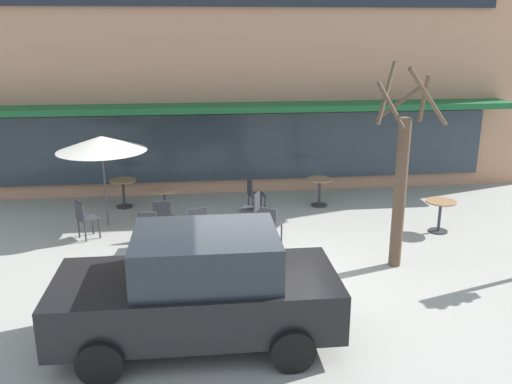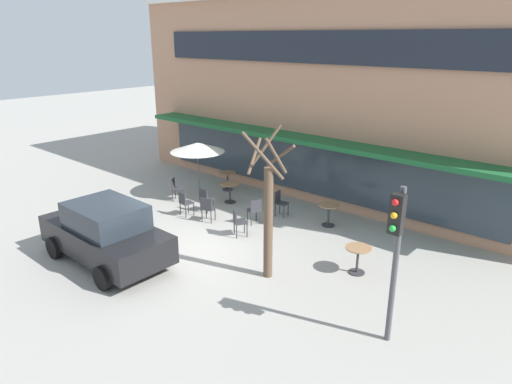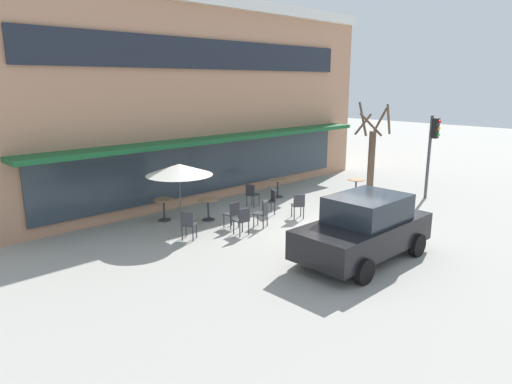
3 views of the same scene
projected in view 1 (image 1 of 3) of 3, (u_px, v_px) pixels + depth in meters
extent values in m
plane|color=#9E9B93|center=(264.00, 283.00, 10.20)|extent=(80.00, 80.00, 0.00)
cube|color=tan|center=(227.00, 48.00, 18.58)|extent=(18.22, 8.00, 7.93)
cube|color=#19592D|center=(238.00, 108.00, 14.65)|extent=(15.49, 1.10, 0.16)
cube|color=#2D3842|center=(237.00, 147.00, 15.47)|extent=(14.58, 0.10, 1.90)
cylinder|color=#333338|center=(319.00, 205.00, 14.67)|extent=(0.44, 0.44, 0.03)
cylinder|color=#333338|center=(319.00, 192.00, 14.56)|extent=(0.07, 0.07, 0.70)
cylinder|color=#99704C|center=(320.00, 179.00, 14.46)|extent=(0.70, 0.70, 0.03)
cylinder|color=#333338|center=(438.00, 231.00, 12.79)|extent=(0.44, 0.44, 0.03)
cylinder|color=#333338|center=(440.00, 216.00, 12.68)|extent=(0.07, 0.07, 0.70)
cylinder|color=#99704C|center=(441.00, 202.00, 12.58)|extent=(0.70, 0.70, 0.03)
cylinder|color=#333338|center=(165.00, 217.00, 13.70)|extent=(0.44, 0.44, 0.03)
cylinder|color=#333338|center=(165.00, 204.00, 13.60)|extent=(0.07, 0.07, 0.70)
cylinder|color=#99704C|center=(164.00, 190.00, 13.49)|extent=(0.70, 0.70, 0.03)
cylinder|color=#333338|center=(125.00, 206.00, 14.55)|extent=(0.44, 0.44, 0.03)
cylinder|color=#333338|center=(124.00, 194.00, 14.45)|extent=(0.07, 0.07, 0.70)
cylinder|color=#99704C|center=(123.00, 180.00, 14.34)|extent=(0.70, 0.70, 0.03)
cylinder|color=#4C4C51|center=(105.00, 182.00, 12.91)|extent=(0.04, 0.04, 2.20)
cone|color=silver|center=(101.00, 143.00, 12.65)|extent=(2.10, 2.10, 0.35)
cylinder|color=#333338|center=(156.00, 224.00, 12.64)|extent=(0.04, 0.04, 0.45)
cylinder|color=#333338|center=(171.00, 223.00, 12.68)|extent=(0.04, 0.04, 0.45)
cylinder|color=#333338|center=(155.00, 229.00, 12.32)|extent=(0.04, 0.04, 0.45)
cylinder|color=#333338|center=(170.00, 228.00, 12.36)|extent=(0.04, 0.04, 0.45)
cube|color=#333338|center=(163.00, 216.00, 12.43)|extent=(0.40, 0.40, 0.04)
cube|color=#333338|center=(162.00, 209.00, 12.20)|extent=(0.40, 0.04, 0.40)
cylinder|color=#333338|center=(186.00, 233.00, 12.05)|extent=(0.04, 0.04, 0.45)
cylinder|color=#333338|center=(200.00, 231.00, 12.21)|extent=(0.04, 0.04, 0.45)
cylinder|color=#333338|center=(191.00, 238.00, 11.77)|extent=(0.04, 0.04, 0.45)
cylinder|color=#333338|center=(206.00, 236.00, 11.92)|extent=(0.04, 0.04, 0.45)
cube|color=#333338|center=(195.00, 224.00, 11.92)|extent=(0.52, 0.52, 0.04)
cube|color=#333338|center=(198.00, 217.00, 11.70)|extent=(0.39, 0.19, 0.40)
cylinder|color=#333338|center=(268.00, 230.00, 12.23)|extent=(0.04, 0.04, 0.45)
cylinder|color=#333338|center=(282.00, 233.00, 12.08)|extent=(0.04, 0.04, 0.45)
cylinder|color=#333338|center=(261.00, 235.00, 11.94)|extent=(0.04, 0.04, 0.45)
cylinder|color=#333338|center=(275.00, 238.00, 11.79)|extent=(0.04, 0.04, 0.45)
cube|color=#333338|center=(271.00, 224.00, 11.94)|extent=(0.55, 0.55, 0.04)
cube|color=#333338|center=(268.00, 217.00, 11.72)|extent=(0.36, 0.25, 0.40)
cylinder|color=#333338|center=(93.00, 225.00, 12.57)|extent=(0.04, 0.04, 0.45)
cylinder|color=#333338|center=(100.00, 229.00, 12.33)|extent=(0.04, 0.04, 0.45)
cylinder|color=#333338|center=(79.00, 228.00, 12.35)|extent=(0.04, 0.04, 0.45)
cylinder|color=#333338|center=(85.00, 232.00, 12.11)|extent=(0.04, 0.04, 0.45)
cube|color=#333338|center=(88.00, 218.00, 12.27)|extent=(0.56, 0.56, 0.04)
cube|color=#333338|center=(80.00, 211.00, 12.09)|extent=(0.26, 0.35, 0.40)
cylinder|color=#333338|center=(240.00, 220.00, 12.88)|extent=(0.04, 0.04, 0.45)
cylinder|color=#333338|center=(245.00, 216.00, 13.19)|extent=(0.04, 0.04, 0.45)
cylinder|color=#333338|center=(254.00, 222.00, 12.78)|extent=(0.04, 0.04, 0.45)
cylinder|color=#333338|center=(258.00, 217.00, 13.09)|extent=(0.04, 0.04, 0.45)
cube|color=#333338|center=(249.00, 209.00, 12.91)|extent=(0.53, 0.53, 0.04)
cube|color=#333338|center=(257.00, 201.00, 12.79)|extent=(0.20, 0.38, 0.40)
cylinder|color=#333338|center=(261.00, 201.00, 14.31)|extent=(0.04, 0.04, 0.45)
cylinder|color=#333338|center=(265.00, 205.00, 14.00)|extent=(0.04, 0.04, 0.45)
cylinder|color=#333338|center=(249.00, 202.00, 14.22)|extent=(0.04, 0.04, 0.45)
cylinder|color=#333338|center=(252.00, 206.00, 13.91)|extent=(0.04, 0.04, 0.45)
cube|color=#333338|center=(257.00, 195.00, 14.04)|extent=(0.47, 0.47, 0.04)
cube|color=#333338|center=(250.00, 187.00, 13.92)|extent=(0.11, 0.40, 0.40)
cylinder|color=#333338|center=(144.00, 236.00, 11.92)|extent=(0.04, 0.04, 0.45)
cylinder|color=#333338|center=(159.00, 236.00, 11.92)|extent=(0.04, 0.04, 0.45)
cylinder|color=#333338|center=(141.00, 241.00, 11.60)|extent=(0.04, 0.04, 0.45)
cylinder|color=#333338|center=(157.00, 241.00, 11.59)|extent=(0.04, 0.04, 0.45)
cube|color=#333338|center=(150.00, 228.00, 11.69)|extent=(0.44, 0.44, 0.04)
cube|color=#333338|center=(147.00, 221.00, 11.45)|extent=(0.40, 0.09, 0.40)
cube|color=black|center=(197.00, 299.00, 8.11)|extent=(4.21, 1.83, 0.76)
cube|color=#232B33|center=(206.00, 255.00, 7.92)|extent=(2.11, 1.61, 0.68)
cylinder|color=black|center=(100.00, 362.00, 7.23)|extent=(0.64, 0.22, 0.64)
cylinder|color=black|center=(118.00, 298.00, 8.94)|extent=(0.64, 0.22, 0.64)
cylinder|color=black|center=(293.00, 350.00, 7.50)|extent=(0.64, 0.22, 0.64)
cylinder|color=black|center=(274.00, 290.00, 9.21)|extent=(0.64, 0.22, 0.64)
cylinder|color=brown|center=(400.00, 194.00, 10.55)|extent=(0.24, 0.24, 3.00)
cylinder|color=brown|center=(424.00, 98.00, 9.97)|extent=(0.25, 0.66, 0.96)
cylinder|color=brown|center=(399.00, 103.00, 10.47)|extent=(0.92, 0.13, 0.71)
cylinder|color=brown|center=(387.00, 92.00, 10.18)|extent=(0.58, 0.74, 1.13)
cylinder|color=brown|center=(390.00, 105.00, 9.88)|extent=(0.34, 0.81, 0.79)
cylinder|color=brown|center=(428.00, 97.00, 9.57)|extent=(1.01, 0.49, 1.11)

